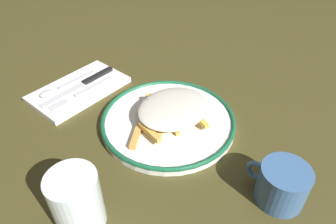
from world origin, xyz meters
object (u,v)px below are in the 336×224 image
object	(u,v)px
plate	(168,121)
napkin	(79,89)
knife	(85,83)
coffee_mug	(282,184)
fries_heap	(171,110)
fork	(82,92)
spoon	(58,88)
water_glass	(77,201)

from	to	relation	value
plate	napkin	bearing A→B (deg)	7.26
plate	knife	world-z (taller)	knife
napkin	coffee_mug	xyz separation A→B (m)	(-0.51, 0.01, 0.03)
knife	fries_heap	bearing A→B (deg)	-176.03
fries_heap	napkin	xyz separation A→B (m)	(0.25, 0.04, -0.03)
fork	spoon	xyz separation A→B (m)	(0.06, 0.02, 0.00)
fries_heap	fork	bearing A→B (deg)	12.07
fries_heap	fork	world-z (taller)	fries_heap
napkin	water_glass	world-z (taller)	water_glass
napkin	fries_heap	bearing A→B (deg)	-171.84
spoon	napkin	bearing A→B (deg)	-132.79
coffee_mug	napkin	bearing A→B (deg)	-1.12
napkin	knife	distance (m)	0.02
fries_heap	spoon	xyz separation A→B (m)	(0.29, 0.07, -0.02)
fries_heap	water_glass	size ratio (longest dim) A/B	2.06
napkin	spoon	distance (m)	0.05
fries_heap	spoon	world-z (taller)	fries_heap
plate	napkin	distance (m)	0.25
fork	coffee_mug	distance (m)	0.49
fork	coffee_mug	xyz separation A→B (m)	(-0.48, -0.00, 0.02)
napkin	fork	world-z (taller)	fork
knife	fork	bearing A→B (deg)	129.13
fork	napkin	bearing A→B (deg)	-24.45
fries_heap	plate	bearing A→B (deg)	45.88
water_glass	napkin	bearing A→B (deg)	-40.64
plate	spoon	world-z (taller)	spoon
napkin	water_glass	xyz separation A→B (m)	(-0.28, 0.24, 0.05)
water_glass	fries_heap	bearing A→B (deg)	-85.40
plate	water_glass	bearing A→B (deg)	95.63
fork	plate	bearing A→B (deg)	-168.84
plate	napkin	size ratio (longest dim) A/B	1.28
plate	fork	bearing A→B (deg)	11.16
plate	coffee_mug	distance (m)	0.27
plate	fries_heap	size ratio (longest dim) A/B	1.35
napkin	knife	world-z (taller)	knife
spoon	water_glass	xyz separation A→B (m)	(-0.31, 0.20, 0.04)
plate	coffee_mug	bearing A→B (deg)	170.97
plate	knife	size ratio (longest dim) A/B	1.37
spoon	water_glass	world-z (taller)	water_glass
fork	spoon	distance (m)	0.06
plate	spoon	size ratio (longest dim) A/B	1.89
plate	coffee_mug	world-z (taller)	coffee_mug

